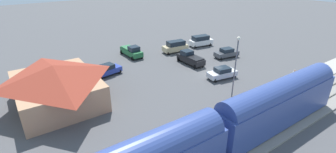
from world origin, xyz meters
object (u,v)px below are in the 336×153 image
passenger_train (218,131)px  sedan_silver (222,73)px  suv_white (201,41)px  station_building (56,84)px  sedan_charcoal (227,53)px  light_pole_near_platform (236,61)px  suv_tan (175,46)px  pickup_green (132,51)px  sedan_blue (107,70)px  pedestrian_on_platform (294,74)px  pickup_black (190,58)px

passenger_train → sedan_silver: 17.38m
suv_white → station_building: bearing=104.2°
sedan_charcoal → suv_white: (7.94, -0.75, 0.27)m
sedan_charcoal → light_pole_near_platform: 15.67m
suv_tan → suv_white: bearing=-88.8°
pickup_green → light_pole_near_platform: light_pole_near_platform is taller
sedan_charcoal → suv_white: bearing=-5.4°
passenger_train → pickup_green: size_ratio=6.28×
light_pole_near_platform → station_building: bearing=59.1°
sedan_silver → pickup_green: bearing=22.0°
light_pole_near_platform → sedan_silver: bearing=-33.0°
pickup_green → suv_tan: 8.56m
sedan_charcoal → sedan_blue: 21.75m
passenger_train → sedan_silver: (11.60, -12.79, -1.98)m
pedestrian_on_platform → pickup_black: 16.13m
suv_white → pickup_green: 15.03m
station_building → sedan_silver: 22.85m
passenger_train → light_pole_near_platform: (6.80, -9.67, 2.16)m
sedan_blue → suv_tan: size_ratio=0.93×
suv_tan → station_building: bearing=107.7°
sedan_charcoal → pickup_green: size_ratio=0.86×
sedan_blue → pickup_green: bearing=-52.0°
pickup_green → sedan_blue: bearing=128.0°
suv_white → sedan_silver: (-14.00, 8.15, -0.27)m
passenger_train → sedan_charcoal: (17.66, -20.19, -1.98)m
pickup_green → suv_tan: suv_tan is taller
station_building → pickup_black: 21.82m
suv_tan → pedestrian_on_platform: bearing=-164.2°
suv_white → light_pole_near_platform: light_pole_near_platform is taller
pickup_green → light_pole_near_platform: size_ratio=0.68×
pedestrian_on_platform → pickup_green: size_ratio=0.31×
pickup_green → sedan_silver: size_ratio=1.16×
pedestrian_on_platform → station_building: bearing=65.5°
sedan_blue → suv_tan: suv_tan is taller
pedestrian_on_platform → light_pole_near_platform: (2.12, 10.47, 3.73)m
sedan_charcoal → pickup_green: 17.52m
passenger_train → pickup_black: 22.88m
sedan_charcoal → sedan_blue: same height
pedestrian_on_platform → sedan_charcoal: 12.99m
suv_white → sedan_charcoal: bearing=174.6°
sedan_silver → pickup_black: bearing=1.0°
passenger_train → suv_tan: passenger_train is taller
pickup_black → sedan_silver: size_ratio=1.15×
suv_white → suv_tan: 6.67m
pedestrian_on_platform → pickup_green: (23.43, 14.02, -0.25)m
pedestrian_on_platform → sedan_silver: bearing=46.7°
passenger_train → pickup_green: passenger_train is taller
suv_tan → pickup_green: bearing=72.0°
passenger_train → station_building: (18.00, 9.08, -0.28)m
pickup_green → light_pole_near_platform: 21.96m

